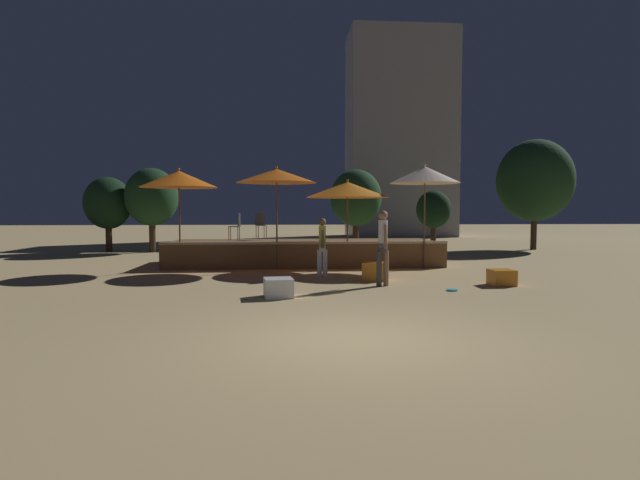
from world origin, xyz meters
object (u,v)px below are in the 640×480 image
Objects in this scene: patio_umbrella_1 at (277,176)px; patio_umbrella_2 at (347,190)px; patio_umbrella_3 at (425,175)px; background_tree_2 at (356,198)px; cube_seat_0 at (502,277)px; background_tree_1 at (434,210)px; cube_seat_1 at (375,271)px; background_tree_0 at (108,203)px; person_0 at (322,246)px; cube_seat_2 at (278,288)px; person_1 at (383,244)px; background_tree_3 at (152,197)px; frisbee_disc at (452,290)px; background_tree_4 at (535,181)px; bistro_chair_1 at (261,223)px; bistro_chair_0 at (237,224)px; patio_umbrella_0 at (179,179)px.

patio_umbrella_1 is 2.28m from patio_umbrella_2.
background_tree_2 is (-1.20, 6.84, -0.56)m from patio_umbrella_3.
background_tree_1 is (2.23, 12.89, 1.71)m from cube_seat_0.
background_tree_0 is at bearing 135.41° from cube_seat_1.
patio_umbrella_1 is 3.05m from person_0.
cube_seat_2 is (-2.55, -2.47, -0.04)m from cube_seat_1.
patio_umbrella_1 is at bearing 116.20° from person_1.
background_tree_2 is at bearing -1.59° from background_tree_3.
patio_umbrella_3 reaches higher than cube_seat_0.
background_tree_1 is at bearing 5.67° from background_tree_0.
background_tree_4 is (8.09, 11.81, 3.26)m from frisbee_disc.
bistro_chair_1 is at bearing 95.28° from cube_seat_2.
frisbee_disc is at bearing -98.04° from patio_umbrella_3.
person_0 is (-3.42, -1.78, -2.11)m from patio_umbrella_3.
bistro_chair_1 is at bearing 108.55° from person_1.
cube_seat_0 is 0.15× the size of background_tree_3.
person_1 reaches higher than cube_seat_0.
cube_seat_2 is 0.36× the size of person_1.
bistro_chair_0 is at bearing 120.62° from person_1.
background_tree_0 is 1.17× the size of background_tree_1.
frisbee_disc is (4.07, -4.56, -2.92)m from patio_umbrella_1.
frisbee_disc is at bearing -39.73° from person_1.
frisbee_disc is (5.41, -5.63, -1.40)m from bistro_chair_0.
background_tree_3 is (-13.45, -2.08, 0.55)m from background_tree_1.
patio_umbrella_0 reaches higher than cube_seat_0.
patio_umbrella_3 is at bearing -80.07° from background_tree_2.
cube_seat_1 is 2.43m from frisbee_disc.
background_tree_3 reaches higher than frisbee_disc.
background_tree_0 reaches higher than background_tree_1.
cube_seat_2 is at bearing -166.87° from cube_seat_0.
person_0 is 13.07m from background_tree_0.
patio_umbrella_0 is 0.60× the size of background_tree_4.
background_tree_0 reaches higher than person_0.
cube_seat_0 is at bearing -76.51° from patio_umbrella_3.
person_0 is 0.49× the size of background_tree_0.
background_tree_0 is at bearing 165.45° from background_tree_3.
cube_seat_1 reaches higher than frisbee_disc.
patio_umbrella_2 is 1.53× the size of person_1.
person_1 is 15.31m from background_tree_0.
frisbee_disc is 11.60m from background_tree_2.
patio_umbrella_2 is at bearing 80.14° from bistro_chair_0.
background_tree_2 is (4.12, 4.29, 1.01)m from bistro_chair_1.
cube_seat_2 is 2.66× the size of frisbee_disc.
bistro_chair_1 reaches higher than cube_seat_1.
bistro_chair_1 is (-3.23, 6.18, 0.38)m from person_1.
background_tree_1 is (15.52, 1.54, -0.28)m from background_tree_0.
patio_umbrella_0 is 7.46m from background_tree_3.
background_tree_0 is at bearing -129.76° from bistro_chair_0.
person_1 reaches higher than frisbee_disc.
person_0 reaches higher than cube_seat_0.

